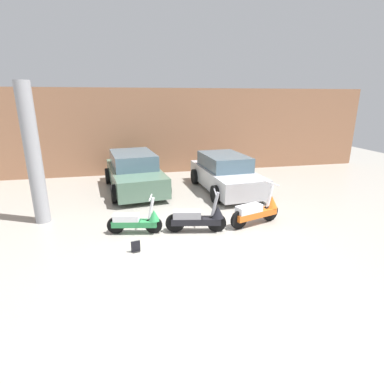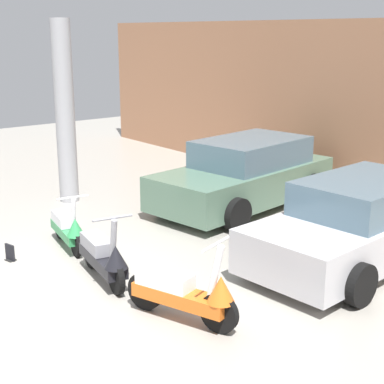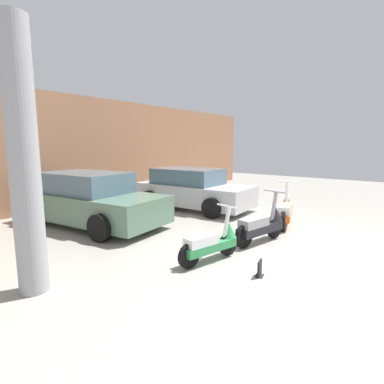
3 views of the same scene
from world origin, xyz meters
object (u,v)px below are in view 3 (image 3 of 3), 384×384
object	(u,v)px
scooter_front_left	(212,242)
scooter_front_right	(262,225)
support_column_side	(24,161)
placard_near_left_scooter	(260,269)
scooter_front_center	(285,210)
car_rear_center	(192,189)
car_rear_left	(90,200)

from	to	relation	value
scooter_front_left	scooter_front_right	distance (m)	1.55
support_column_side	placard_near_left_scooter	bearing A→B (deg)	-43.08
scooter_front_center	car_rear_center	world-z (taller)	car_rear_center
car_rear_left	car_rear_center	bearing A→B (deg)	69.06
scooter_front_right	scooter_front_center	bearing A→B (deg)	15.91
scooter_front_center	scooter_front_right	bearing A→B (deg)	167.23
scooter_front_right	placard_near_left_scooter	xyz separation A→B (m)	(-1.60, -0.73, -0.27)
scooter_front_left	support_column_side	size ratio (longest dim) A/B	0.37
scooter_front_right	car_rear_center	bearing A→B (deg)	72.55
scooter_front_left	placard_near_left_scooter	world-z (taller)	scooter_front_left
car_rear_center	scooter_front_center	bearing A→B (deg)	-6.45
car_rear_center	placard_near_left_scooter	distance (m)	5.33
car_rear_left	support_column_side	xyz separation A→B (m)	(-2.58, -2.57, 1.19)
placard_near_left_scooter	scooter_front_center	bearing A→B (deg)	15.11
scooter_front_left	scooter_front_center	bearing A→B (deg)	9.82
placard_near_left_scooter	support_column_side	distance (m)	3.76
scooter_front_left	scooter_front_right	world-z (taller)	scooter_front_right
placard_near_left_scooter	support_column_side	world-z (taller)	support_column_side
support_column_side	scooter_front_center	bearing A→B (deg)	-13.84
car_rear_center	scooter_front_left	bearing A→B (deg)	-50.79
car_rear_left	car_rear_center	xyz separation A→B (m)	(3.26, -0.78, -0.03)
scooter_front_right	support_column_side	bearing A→B (deg)	169.80
scooter_front_right	car_rear_center	xyz separation A→B (m)	(1.80, 3.35, 0.24)
scooter_front_center	car_rear_left	size ratio (longest dim) A/B	0.37
support_column_side	scooter_front_right	bearing A→B (deg)	-21.00
scooter_front_center	support_column_side	xyz separation A→B (m)	(-5.70, 1.40, 1.45)
scooter_front_center	support_column_side	world-z (taller)	support_column_side
scooter_front_center	placard_near_left_scooter	world-z (taller)	scooter_front_center
scooter_front_center	car_rear_center	size ratio (longest dim) A/B	0.39
scooter_front_left	support_column_side	world-z (taller)	support_column_side
scooter_front_right	placard_near_left_scooter	size ratio (longest dim) A/B	5.87
scooter_front_right	scooter_front_left	bearing A→B (deg)	-177.84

